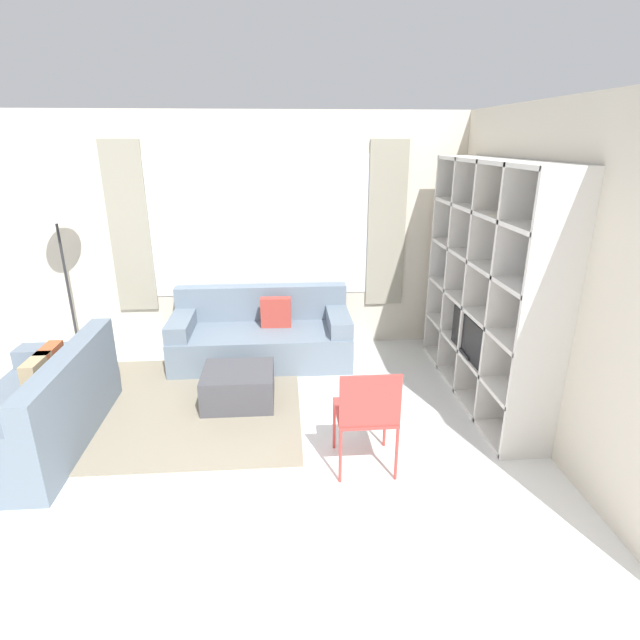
# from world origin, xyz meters

# --- Properties ---
(ground_plane) EXTENTS (16.00, 16.00, 0.00)m
(ground_plane) POSITION_xyz_m (0.00, 0.00, 0.00)
(ground_plane) COLOR silver
(wall_back) EXTENTS (5.90, 0.11, 2.70)m
(wall_back) POSITION_xyz_m (0.00, 3.41, 1.36)
(wall_back) COLOR beige
(wall_back) RESTS_ON ground_plane
(wall_right) EXTENTS (0.07, 4.58, 2.70)m
(wall_right) POSITION_xyz_m (2.38, 1.69, 1.35)
(wall_right) COLOR beige
(wall_right) RESTS_ON ground_plane
(area_rug) EXTENTS (2.20, 2.08, 0.01)m
(area_rug) POSITION_xyz_m (-0.73, 1.90, 0.01)
(area_rug) COLOR gray
(area_rug) RESTS_ON ground_plane
(shelving_unit) EXTENTS (0.42, 2.27, 2.24)m
(shelving_unit) POSITION_xyz_m (2.17, 1.96, 1.11)
(shelving_unit) COLOR #515660
(shelving_unit) RESTS_ON ground_plane
(couch_main) EXTENTS (1.98, 0.89, 0.79)m
(couch_main) POSITION_xyz_m (-0.01, 2.93, 0.28)
(couch_main) COLOR slate
(couch_main) RESTS_ON ground_plane
(couch_side) EXTENTS (0.89, 1.69, 0.79)m
(couch_side) POSITION_xyz_m (-1.79, 1.38, 0.29)
(couch_side) COLOR slate
(couch_side) RESTS_ON ground_plane
(ottoman) EXTENTS (0.67, 0.59, 0.34)m
(ottoman) POSITION_xyz_m (-0.20, 1.92, 0.17)
(ottoman) COLOR #47474C
(ottoman) RESTS_ON ground_plane
(floor_lamp) EXTENTS (0.39, 0.39, 1.85)m
(floor_lamp) POSITION_xyz_m (-2.13, 3.10, 1.62)
(floor_lamp) COLOR black
(floor_lamp) RESTS_ON ground_plane
(folding_chair) EXTENTS (0.44, 0.46, 0.86)m
(folding_chair) POSITION_xyz_m (0.84, 0.79, 0.52)
(folding_chair) COLOR #CC3D38
(folding_chair) RESTS_ON ground_plane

